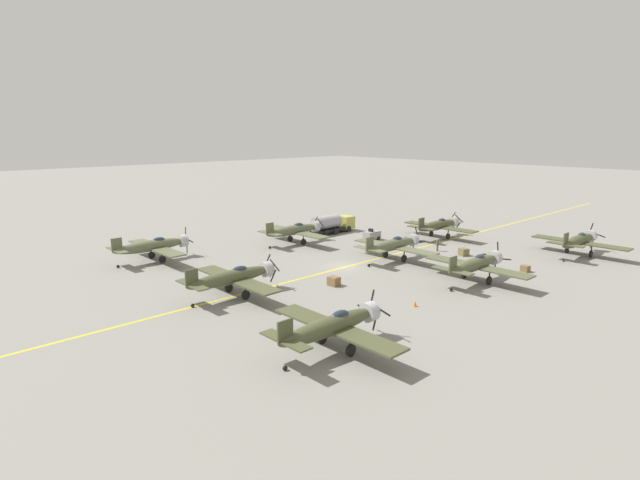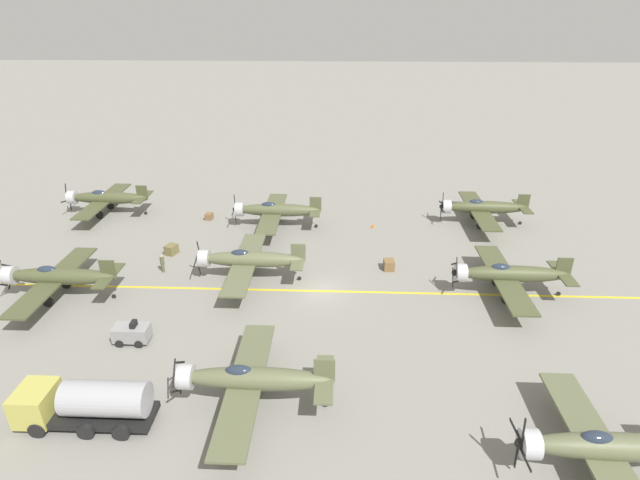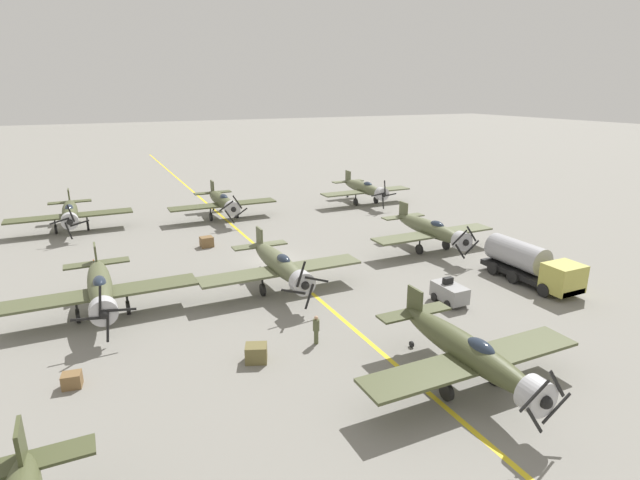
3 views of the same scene
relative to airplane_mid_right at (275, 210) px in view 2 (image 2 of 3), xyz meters
The scene contains 17 objects.
ground_plane 15.08m from the airplane_mid_right, 158.16° to the right, with size 400.00×400.00×0.00m, color gray.
taxiway_stripe 15.07m from the airplane_mid_right, 158.16° to the right, with size 0.30×160.00×0.01m, color yellow.
airplane_mid_right is the anchor object (origin of this frame).
airplane_near_left 38.61m from the airplane_mid_right, 146.44° to the right, with size 12.00×9.98×3.80m.
airplane_near_center 25.67m from the airplane_mid_right, 122.35° to the right, with size 12.00×9.98×3.65m.
airplane_near_right 23.42m from the airplane_mid_right, 85.49° to the right, with size 12.00×9.98×3.77m.
airplane_mid_center 12.04m from the airplane_mid_right, behind, with size 12.00×9.98×3.73m.
airplane_mid_left 27.85m from the airplane_mid_right, behind, with size 12.00×9.98×3.65m.
airplane_far_center 22.91m from the airplane_mid_right, 133.51° to the left, with size 12.00×9.98×3.65m.
airplane_far_right 20.90m from the airplane_mid_right, 81.62° to the left, with size 12.00×9.98×3.77m.
fuel_tanker 30.69m from the airplane_mid_right, 165.53° to the left, with size 2.68×8.00×2.98m.
tow_tractor 23.21m from the airplane_mid_right, 159.64° to the left, with size 1.57×2.60×1.79m.
ground_crew_walking 14.44m from the airplane_mid_right, 139.74° to the left, with size 0.38×0.38×1.76m.
supply_crate_by_tanker 8.47m from the airplane_mid_right, 77.14° to the left, with size 0.90×0.75×0.75m, color brown.
supply_crate_mid_lane 15.40m from the airplane_mid_right, 128.70° to the right, with size 1.15×0.96×0.96m, color brown.
supply_crate_outboard 12.19m from the airplane_mid_right, 126.62° to the left, with size 1.16×0.97×0.97m, color brown.
traffic_cone 11.14m from the airplane_mid_right, 88.83° to the right, with size 0.36×0.36×0.55m, color orange.
Camera 2 is at (-37.73, -1.61, 22.76)m, focal length 28.00 mm.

